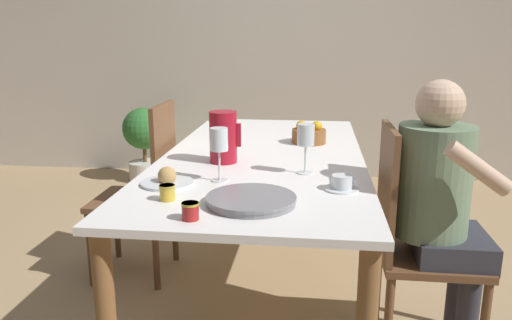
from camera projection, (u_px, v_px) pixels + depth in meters
The scene contains 16 objects.
ground_plane at pixel (263, 290), 2.72m from camera, with size 20.00×20.00×0.00m, color tan.
wall_back at pixel (290, 40), 4.67m from camera, with size 10.00×0.06×2.60m.
dining_table at pixel (263, 171), 2.56m from camera, with size 1.00×2.11×0.76m.
chair_person_side at pixel (412, 238), 2.11m from camera, with size 0.42×0.42×0.99m.
chair_opposite at pixel (146, 188), 2.80m from camera, with size 0.42×0.42×0.99m.
person_seated at pixel (441, 199), 2.03m from camera, with size 0.39×0.41×1.19m.
red_pitcher at pixel (223, 137), 2.35m from camera, with size 0.15×0.13×0.24m.
wine_glass_water at pixel (306, 137), 2.15m from camera, with size 0.07×0.07×0.22m.
wine_glass_juice at pixel (219, 142), 2.04m from camera, with size 0.07×0.07×0.22m.
teacup_near_person at pixel (342, 184), 1.95m from camera, with size 0.14×0.14×0.06m.
serving_tray at pixel (251, 200), 1.79m from camera, with size 0.33×0.33×0.03m.
bread_plate at pixel (167, 180), 2.03m from camera, with size 0.22×0.22×0.08m.
jam_jar_amber at pixel (190, 210), 1.64m from camera, with size 0.06×0.06×0.06m.
jam_jar_red at pixel (167, 192), 1.83m from camera, with size 0.06×0.06×0.06m.
fruit_bowl at pixel (309, 135), 2.79m from camera, with size 0.19×0.19×0.13m.
potted_plant at pixel (144, 139), 4.66m from camera, with size 0.39×0.39×0.70m.
Camera 1 is at (0.25, -2.45, 1.36)m, focal length 35.00 mm.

